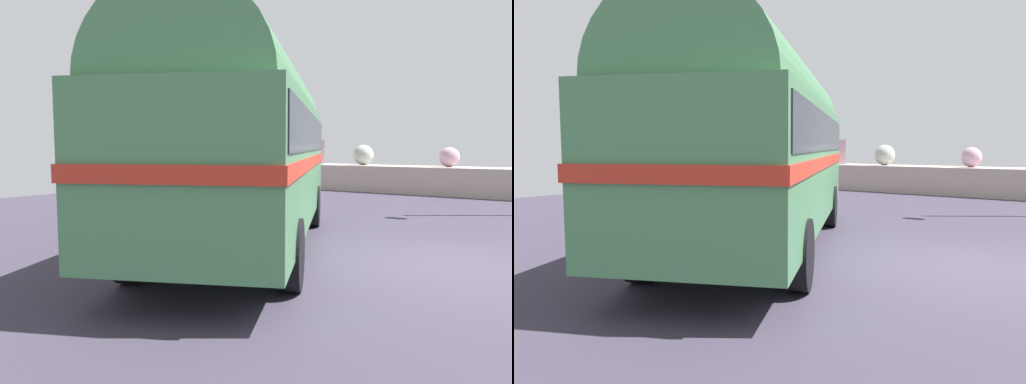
{
  "view_description": "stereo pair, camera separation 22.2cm",
  "coord_description": "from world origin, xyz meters",
  "views": [
    {
      "loc": [
        1.66,
        -7.96,
        1.91
      ],
      "look_at": [
        -3.51,
        -0.49,
        1.05
      ],
      "focal_mm": 34.15,
      "sensor_mm": 36.0,
      "label": 1
    },
    {
      "loc": [
        1.84,
        -7.83,
        1.91
      ],
      "look_at": [
        -3.51,
        -0.49,
        1.05
      ],
      "focal_mm": 34.15,
      "sensor_mm": 36.0,
      "label": 2
    }
  ],
  "objects": [
    {
      "name": "vintage_coach",
      "position": [
        -3.59,
        -0.68,
        2.05
      ],
      "size": [
        5.78,
        8.79,
        3.7
      ],
      "rotation": [
        0.0,
        0.0,
        0.43
      ],
      "color": "black",
      "rests_on": "ground"
    },
    {
      "name": "ground",
      "position": [
        0.0,
        0.0,
        0.01
      ],
      "size": [
        32.0,
        26.0,
        0.02
      ],
      "color": "#373140"
    }
  ]
}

